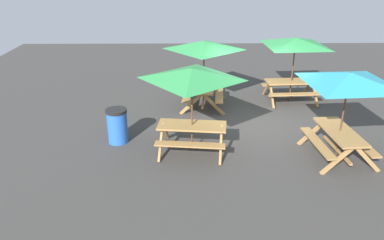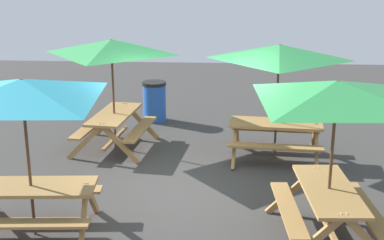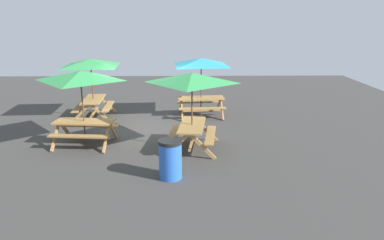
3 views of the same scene
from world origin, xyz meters
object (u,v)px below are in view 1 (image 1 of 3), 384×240
Objects in this scene: trash_bin_blue at (117,126)px; picnic_table_3 at (295,47)px; picnic_table_1 at (204,50)px; picnic_table_0 at (348,85)px; picnic_table_2 at (192,80)px.

picnic_table_3 is at bearing -60.54° from trash_bin_blue.
picnic_table_1 is 2.38× the size of trash_bin_blue.
picnic_table_2 is at bearing 79.22° from picnic_table_0.
picnic_table_2 is 2.62m from trash_bin_blue.
picnic_table_3 is (3.77, -3.60, 0.00)m from picnic_table_2.
picnic_table_0 is at bearing -133.21° from picnic_table_1.
picnic_table_2 is 0.83× the size of picnic_table_3.
picnic_table_1 is 0.83× the size of picnic_table_3.
trash_bin_blue is (-3.21, 5.68, -1.49)m from picnic_table_3.
picnic_table_0 is 1.21× the size of picnic_table_2.
picnic_table_2 is 5.21m from picnic_table_3.
picnic_table_0 and picnic_table_2 have the same top height.
picnic_table_2 is at bearing 177.39° from picnic_table_1.
picnic_table_1 is 3.34m from picnic_table_2.
picnic_table_0 is at bearing 88.77° from picnic_table_3.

